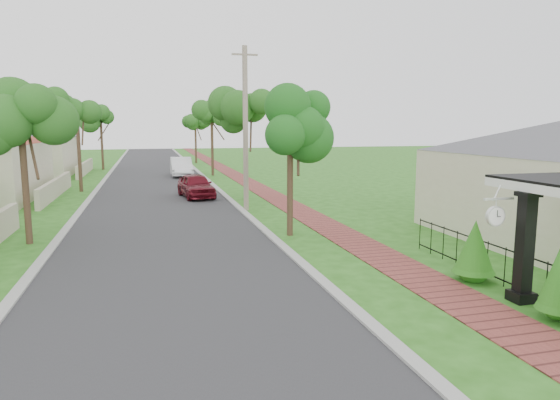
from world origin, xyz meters
name	(u,v)px	position (x,y,z in m)	size (l,w,h in m)	color
ground	(317,304)	(0.00, 0.00, 0.00)	(160.00, 160.00, 0.00)	#275E16
road	(158,193)	(-3.00, 20.00, 0.00)	(7.00, 120.00, 0.02)	#28282B
kerb_right	(220,191)	(0.65, 20.00, 0.00)	(0.30, 120.00, 0.10)	#9E9E99
kerb_left	(93,196)	(-6.65, 20.00, 0.00)	(0.30, 120.00, 0.10)	#9E9E99
sidewalk	(261,190)	(3.25, 20.00, 0.00)	(1.50, 120.00, 0.03)	brown
porch_post	(524,253)	(4.55, -1.00, 1.12)	(0.48, 0.48, 2.52)	black
picket_fence	(505,266)	(4.90, 0.00, 0.53)	(0.03, 8.02, 1.00)	black
street_trees	(156,118)	(-2.87, 26.84, 4.54)	(10.70, 37.65, 5.89)	#382619
hedge_row	(536,272)	(4.45, -1.51, 0.84)	(0.94, 4.76, 1.97)	#136017
parked_car_red	(196,186)	(-1.00, 17.65, 0.66)	(1.56, 3.89, 1.32)	#5D0E18
parked_car_white	(181,167)	(-1.00, 29.84, 0.74)	(1.57, 4.51, 1.49)	white
near_tree	(290,127)	(1.38, 7.00, 3.91)	(1.92, 1.92, 4.92)	#382619
utility_pole	(245,128)	(0.90, 12.83, 3.83)	(1.20, 0.24, 7.55)	gray
station_clock	(496,215)	(4.05, -0.60, 1.95)	(0.77, 0.13, 0.65)	silver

